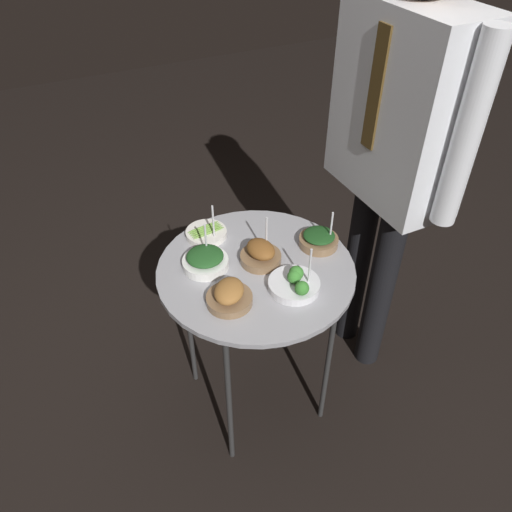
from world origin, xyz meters
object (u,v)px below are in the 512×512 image
bowl_asparagus_back_right (206,233)px  bowl_broccoli_near_rim (295,283)px  bowl_roast_mid_left (229,296)px  waiter_figure (397,130)px  bowl_spinach_far_rim (319,239)px  serving_cart (256,280)px  bowl_roast_front_left (261,254)px  bowl_spinach_center (205,260)px

bowl_asparagus_back_right → bowl_broccoli_near_rim: bearing=21.8°
bowl_roast_mid_left → waiter_figure: waiter_figure is taller
bowl_spinach_far_rim → serving_cart: bearing=-87.1°
serving_cart → bowl_broccoli_near_rim: size_ratio=4.43×
bowl_spinach_far_rim → bowl_roast_mid_left: bearing=-72.6°
bowl_asparagus_back_right → serving_cart: bearing=20.0°
bowl_broccoli_near_rim → bowl_roast_front_left: bearing=-167.4°
bowl_roast_mid_left → bowl_broccoli_near_rim: bowl_broccoli_near_rim is taller
serving_cart → bowl_spinach_far_rim: bowl_spinach_far_rim is taller
bowl_roast_mid_left → bowl_asparagus_back_right: bowl_asparagus_back_right is taller
serving_cart → bowl_spinach_center: bearing=-117.8°
bowl_roast_mid_left → bowl_roast_front_left: bearing=127.5°
bowl_asparagus_back_right → waiter_figure: bearing=74.6°
serving_cart → bowl_spinach_center: size_ratio=4.77×
serving_cart → bowl_broccoli_near_rim: bearing=24.5°
bowl_spinach_far_rim → bowl_spinach_center: size_ratio=0.92×
bowl_spinach_far_rim → bowl_asparagus_back_right: size_ratio=0.95×
bowl_spinach_center → waiter_figure: size_ratio=0.09×
serving_cart → bowl_asparagus_back_right: size_ratio=4.95×
bowl_spinach_center → bowl_roast_mid_left: bearing=1.1°
bowl_roast_front_left → waiter_figure: bearing=93.9°
bowl_broccoli_near_rim → bowl_asparagus_back_right: (-0.37, -0.15, -0.01)m
bowl_roast_front_left → bowl_spinach_center: bowl_roast_front_left is taller
bowl_roast_front_left → bowl_spinach_center: (-0.06, -0.17, -0.01)m
serving_cart → bowl_roast_front_left: (-0.02, 0.03, 0.09)m
bowl_asparagus_back_right → waiter_figure: (0.17, 0.63, 0.33)m
bowl_spinach_center → waiter_figure: bearing=88.3°
bowl_spinach_center → bowl_broccoli_near_rim: 0.31m
bowl_roast_mid_left → waiter_figure: 0.78m
bowl_spinach_far_rim → waiter_figure: size_ratio=0.08×
bowl_roast_front_left → bowl_asparagus_back_right: size_ratio=1.07×
bowl_broccoli_near_rim → bowl_asparagus_back_right: 0.40m
bowl_spinach_far_rim → bowl_roast_mid_left: (0.12, -0.39, 0.01)m
bowl_spinach_far_rim → bowl_asparagus_back_right: bearing=-123.3°
bowl_roast_front_left → bowl_spinach_far_rim: bowl_roast_front_left is taller
bowl_roast_front_left → waiter_figure: (-0.03, 0.52, 0.32)m
serving_cart → bowl_broccoli_near_rim: 0.18m
bowl_spinach_center → bowl_asparagus_back_right: bearing=157.6°
bowl_roast_front_left → bowl_broccoli_near_rim: 0.17m
bowl_asparagus_back_right → waiter_figure: size_ratio=0.09×
bowl_spinach_far_rim → bowl_broccoli_near_rim: bowl_broccoli_near_rim is taller
bowl_roast_front_left → bowl_spinach_center: bearing=-107.6°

